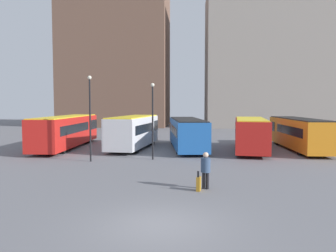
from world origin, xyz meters
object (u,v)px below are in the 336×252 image
Objects in this scene: bus_4 at (299,132)px; traveler at (206,167)px; bus_1 at (134,131)px; lamp_post_0 at (153,115)px; bus_0 at (67,130)px; bus_3 at (250,133)px; lamp_post_1 at (90,112)px; bus_2 at (187,132)px; suitcase at (199,184)px.

bus_4 is 6.41× the size of traveler.
bus_1 is 6.85m from lamp_post_0.
bus_1 reaches higher than bus_0.
lamp_post_0 is at bearing -127.07° from bus_0.
lamp_post_0 is (8.94, -6.27, 1.68)m from bus_0.
bus_0 is 19.16m from traveler.
lamp_post_1 reaches higher than bus_3.
bus_4 is (4.54, 1.36, -0.01)m from bus_3.
bus_1 is 15.63m from traveler.
bus_0 is 2.21× the size of lamp_post_0.
bus_3 reaches higher than bus_4.
bus_3 is 14.14m from traveler.
bus_2 reaches higher than traveler.
bus_2 is 0.97× the size of bus_4.
bus_1 is 0.85× the size of bus_4.
bus_1 is 5.47× the size of traveler.
bus_4 is at bearing -19.21° from traveler.
bus_4 is at bearing -91.33° from bus_0.
suitcase is at bearing 168.25° from bus_3.
traveler is (6.06, -14.40, -0.57)m from bus_1.
lamp_post_1 is (-4.33, -1.14, 0.24)m from lamp_post_0.
bus_0 reaches higher than bus_4.
suitcase is at bearing 147.80° from bus_4.
suitcase is 9.69m from lamp_post_0.
bus_3 reaches higher than traveler.
bus_0 is 8.94m from lamp_post_1.
bus_2 is at bearing -91.81° from bus_0.
lamp_post_1 is (-1.82, -7.28, 1.93)m from bus_1.
suitcase is (12.15, -14.91, -1.29)m from bus_0.
bus_0 is at bearing 94.82° from bus_1.
bus_0 is 1.09× the size of bus_4.
lamp_post_0 is 4.48m from lamp_post_1.
bus_1 is at bearing 92.05° from bus_3.
bus_0 reaches higher than suitcase.
lamp_post_1 reaches higher than bus_4.
lamp_post_1 is at bearing -150.14° from bus_0.
bus_3 is at bearing -108.73° from bus_2.
traveler is at bearing -42.06° from lamp_post_1.
bus_1 is at bearing -93.15° from bus_0.
lamp_post_1 is at bearing 130.72° from bus_2.
lamp_post_1 is (-16.86, -7.66, 2.01)m from bus_4.
bus_4 is 1.87× the size of lamp_post_1.
bus_4 reaches higher than traveler.
traveler reaches higher than suitcase.
bus_3 is at bearing -6.24° from traveler.
suitcase is (5.72, -14.78, -1.28)m from bus_1.
bus_0 reaches higher than traveler.
suitcase is 0.17× the size of lamp_post_0.
bus_1 reaches higher than bus_4.
lamp_post_1 is at bearing 57.24° from suitcase.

